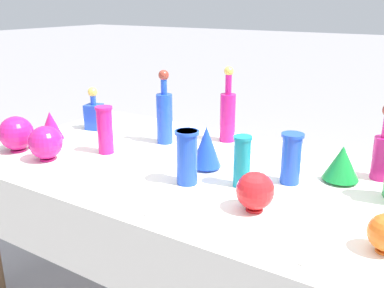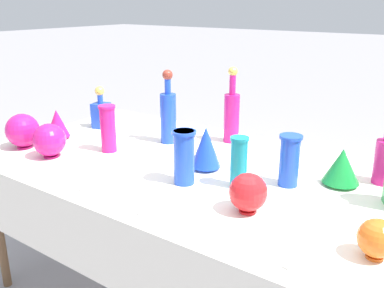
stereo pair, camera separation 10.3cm
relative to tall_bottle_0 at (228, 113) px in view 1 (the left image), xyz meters
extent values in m
cube|color=white|center=(0.03, -0.40, -0.17)|extent=(2.01, 1.11, 0.03)
cube|color=white|center=(0.03, -0.96, -0.30)|extent=(2.01, 0.01, 0.31)
cylinder|color=brown|center=(-0.87, 0.06, -0.55)|extent=(0.04, 0.04, 0.73)
cylinder|color=#C61972|center=(0.00, 0.00, -0.02)|extent=(0.08, 0.08, 0.25)
cylinder|color=#C61972|center=(0.00, 0.00, 0.15)|extent=(0.03, 0.03, 0.10)
sphere|color=gold|center=(0.00, 0.00, 0.22)|extent=(0.05, 0.05, 0.05)
cylinder|color=blue|center=(-0.26, -0.20, -0.02)|extent=(0.08, 0.08, 0.26)
cylinder|color=blue|center=(-0.26, -0.20, 0.15)|extent=(0.03, 0.03, 0.08)
sphere|color=maroon|center=(-0.26, -0.20, 0.20)|extent=(0.05, 0.05, 0.05)
cylinder|color=#C61972|center=(0.78, -0.11, -0.06)|extent=(0.08, 0.08, 0.18)
cube|color=blue|center=(-0.75, -0.21, -0.08)|extent=(0.11, 0.11, 0.15)
cylinder|color=blue|center=(-0.75, -0.21, 0.02)|extent=(0.03, 0.03, 0.06)
sphere|color=gold|center=(-0.75, -0.21, 0.07)|extent=(0.05, 0.05, 0.05)
cylinder|color=blue|center=(0.47, -0.35, -0.05)|extent=(0.08, 0.08, 0.21)
cylinder|color=blue|center=(0.47, -0.35, 0.05)|extent=(0.09, 0.09, 0.01)
cylinder|color=blue|center=(0.12, -0.58, -0.04)|extent=(0.08, 0.08, 0.22)
cylinder|color=blue|center=(0.12, -0.58, 0.07)|extent=(0.10, 0.10, 0.01)
cylinder|color=teal|center=(0.32, -0.48, -0.05)|extent=(0.07, 0.07, 0.21)
cylinder|color=teal|center=(0.32, -0.48, 0.05)|extent=(0.07, 0.07, 0.01)
cylinder|color=#C61972|center=(-0.41, -0.48, -0.04)|extent=(0.07, 0.07, 0.23)
cylinder|color=#C61972|center=(-0.41, -0.48, 0.07)|extent=(0.08, 0.08, 0.01)
cylinder|color=#C61972|center=(-0.78, -0.50, -0.14)|extent=(0.08, 0.08, 0.01)
cone|color=#C61972|center=(-0.78, -0.50, -0.07)|extent=(0.13, 0.13, 0.15)
cylinder|color=#198C38|center=(0.64, -0.23, -0.14)|extent=(0.09, 0.09, 0.01)
cone|color=#198C38|center=(0.64, -0.23, -0.07)|extent=(0.15, 0.15, 0.14)
cylinder|color=blue|center=(0.11, -0.40, -0.14)|extent=(0.08, 0.08, 0.01)
cone|color=blue|center=(0.11, -0.40, -0.05)|extent=(0.13, 0.13, 0.18)
cylinder|color=#C61972|center=(-0.57, -0.70, -0.15)|extent=(0.07, 0.07, 0.01)
sphere|color=#C61972|center=(-0.57, -0.70, -0.07)|extent=(0.15, 0.15, 0.15)
cylinder|color=red|center=(0.45, -0.65, -0.15)|extent=(0.06, 0.06, 0.01)
sphere|color=red|center=(0.45, -0.65, -0.07)|extent=(0.14, 0.14, 0.14)
cylinder|color=orange|center=(0.89, -0.69, -0.15)|extent=(0.05, 0.05, 0.01)
cylinder|color=#C61972|center=(-0.80, -0.69, -0.15)|extent=(0.07, 0.07, 0.01)
sphere|color=#C61972|center=(-0.80, -0.69, -0.06)|extent=(0.17, 0.17, 0.17)
cube|color=white|center=(0.19, -0.88, -0.13)|extent=(0.06, 0.03, 0.04)
cube|color=white|center=(0.73, -0.88, -0.13)|extent=(0.05, 0.02, 0.04)
cube|color=white|center=(-0.12, -0.87, -0.13)|extent=(0.07, 0.03, 0.05)
cube|color=tan|center=(-0.11, 0.67, -0.78)|extent=(0.46, 0.46, 0.26)
cube|color=tan|center=(-0.11, 0.78, -0.61)|extent=(0.34, 0.16, 0.09)
camera|label=1|loc=(1.00, -1.92, 0.55)|focal=40.00mm
camera|label=2|loc=(1.08, -1.86, 0.55)|focal=40.00mm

